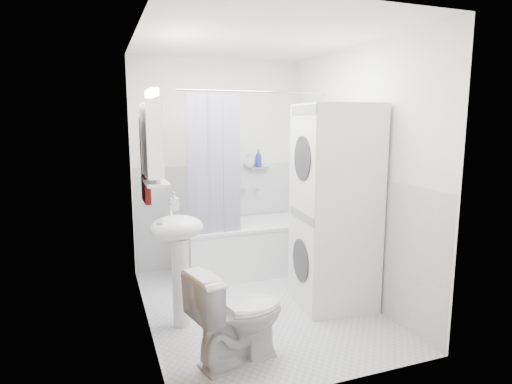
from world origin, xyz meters
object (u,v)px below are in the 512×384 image
object	(u,v)px
sink	(178,245)
toilet	(238,315)
washer_dryer	(334,207)
bathtub	(249,245)

from	to	relation	value
sink	toilet	distance (m)	0.82
washer_dryer	bathtub	bearing A→B (deg)	118.46
bathtub	washer_dryer	bearing A→B (deg)	-67.99
bathtub	sink	xyz separation A→B (m)	(-0.99, -1.05, 0.39)
washer_dryer	toilet	xyz separation A→B (m)	(-1.14, -0.64, -0.58)
washer_dryer	toilet	distance (m)	1.43
bathtub	washer_dryer	world-z (taller)	washer_dryer
bathtub	sink	bearing A→B (deg)	-133.20
sink	toilet	xyz separation A→B (m)	(0.30, -0.68, -0.36)
bathtub	toilet	distance (m)	1.87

